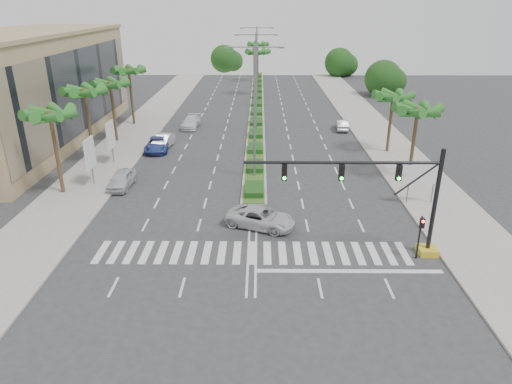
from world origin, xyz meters
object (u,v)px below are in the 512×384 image
(car_parked_b, at_px, (163,141))
(car_crossing, at_px, (261,218))
(car_parked_c, at_px, (158,144))
(car_right, at_px, (342,125))
(car_parked_d, at_px, (191,122))
(car_parked_a, at_px, (122,179))

(car_parked_b, bearing_deg, car_crossing, -53.63)
(car_parked_b, height_order, car_parked_c, car_parked_b)
(car_right, bearing_deg, car_parked_d, 1.92)
(car_parked_d, distance_m, car_crossing, 30.20)
(car_parked_b, distance_m, car_right, 23.10)
(car_parked_b, height_order, car_parked_d, car_parked_b)
(car_crossing, height_order, car_right, car_crossing)
(car_parked_b, xyz_separation_m, car_crossing, (11.03, -19.56, -0.06))
(car_parked_a, height_order, car_parked_b, car_parked_b)
(car_parked_a, bearing_deg, car_parked_d, 83.25)
(car_crossing, distance_m, car_right, 29.73)
(car_parked_b, bearing_deg, car_parked_d, 85.43)
(car_parked_d, bearing_deg, car_crossing, -68.31)
(car_parked_a, xyz_separation_m, car_parked_d, (3.21, 21.10, -0.02))
(car_crossing, bearing_deg, car_parked_b, 51.33)
(car_parked_a, relative_size, car_crossing, 0.85)
(car_parked_a, xyz_separation_m, car_right, (22.92, 20.11, -0.07))
(car_parked_a, relative_size, car_parked_c, 0.83)
(car_right, bearing_deg, car_parked_a, 46.08)
(car_parked_c, bearing_deg, car_parked_a, -96.99)
(car_parked_a, relative_size, car_right, 1.07)
(car_parked_a, height_order, car_crossing, car_parked_a)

